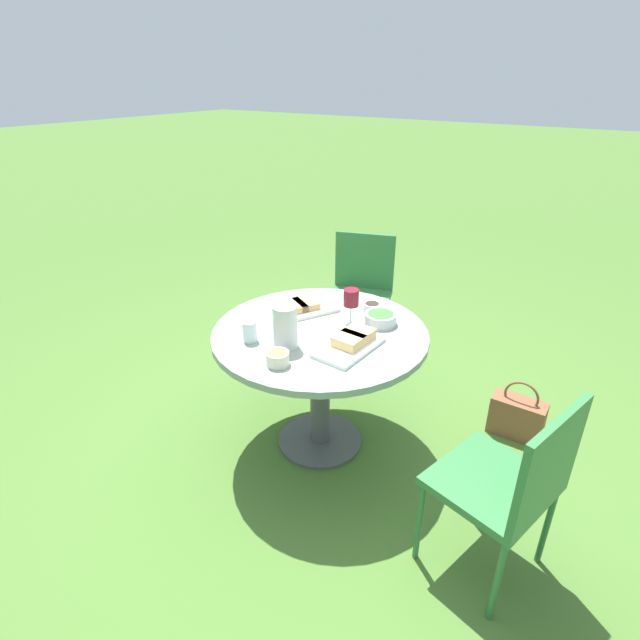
# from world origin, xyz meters

# --- Properties ---
(ground_plane) EXTENTS (40.00, 40.00, 0.00)m
(ground_plane) POSITION_xyz_m (0.00, 0.00, 0.00)
(ground_plane) COLOR #446B2B
(dining_table) EXTENTS (1.12, 1.12, 0.73)m
(dining_table) POSITION_xyz_m (0.00, 0.00, 0.61)
(dining_table) COLOR #4C4C51
(dining_table) RESTS_ON ground_plane
(chair_near_left) EXTENTS (0.52, 0.53, 0.89)m
(chair_near_left) POSITION_xyz_m (-1.09, 0.29, 0.52)
(chair_near_left) COLOR #2D6B38
(chair_near_left) RESTS_ON ground_plane
(chair_near_right) EXTENTS (0.55, 0.54, 0.89)m
(chair_near_right) POSITION_xyz_m (0.36, -1.07, 0.52)
(chair_near_right) COLOR #2D6B38
(chair_near_right) RESTS_ON ground_plane
(water_pitcher) EXTENTS (0.13, 0.12, 0.22)m
(water_pitcher) POSITION_xyz_m (0.04, 0.23, 0.84)
(water_pitcher) COLOR silver
(water_pitcher) RESTS_ON dining_table
(wine_glass) EXTENTS (0.08, 0.08, 0.19)m
(wine_glass) POSITION_xyz_m (-0.09, -0.16, 0.87)
(wine_glass) COLOR silver
(wine_glass) RESTS_ON dining_table
(platter_bread_main) EXTENTS (0.35, 0.39, 0.06)m
(platter_bread_main) POSITION_xyz_m (0.21, -0.15, 0.75)
(platter_bread_main) COLOR white
(platter_bread_main) RESTS_ON dining_table
(platter_charcuterie) EXTENTS (0.23, 0.37, 0.07)m
(platter_charcuterie) POSITION_xyz_m (-0.23, 0.06, 0.76)
(platter_charcuterie) COLOR white
(platter_charcuterie) RESTS_ON dining_table
(bowl_fries) EXTENTS (0.11, 0.11, 0.06)m
(bowl_fries) POSITION_xyz_m (-0.03, 0.39, 0.77)
(bowl_fries) COLOR beige
(bowl_fries) RESTS_ON dining_table
(bowl_salad) EXTENTS (0.17, 0.17, 0.06)m
(bowl_salad) POSITION_xyz_m (-0.23, -0.24, 0.76)
(bowl_salad) COLOR silver
(bowl_salad) RESTS_ON dining_table
(bowl_olives) EXTENTS (0.09, 0.09, 0.05)m
(bowl_olives) POSITION_xyz_m (-0.11, -0.35, 0.76)
(bowl_olives) COLOR silver
(bowl_olives) RESTS_ON dining_table
(cup_water_near) EXTENTS (0.07, 0.07, 0.11)m
(cup_water_near) POSITION_xyz_m (0.23, 0.29, 0.78)
(cup_water_near) COLOR silver
(cup_water_near) RESTS_ON dining_table
(handbag) EXTENTS (0.30, 0.14, 0.37)m
(handbag) POSITION_xyz_m (-0.92, -0.70, 0.13)
(handbag) COLOR brown
(handbag) RESTS_ON ground_plane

